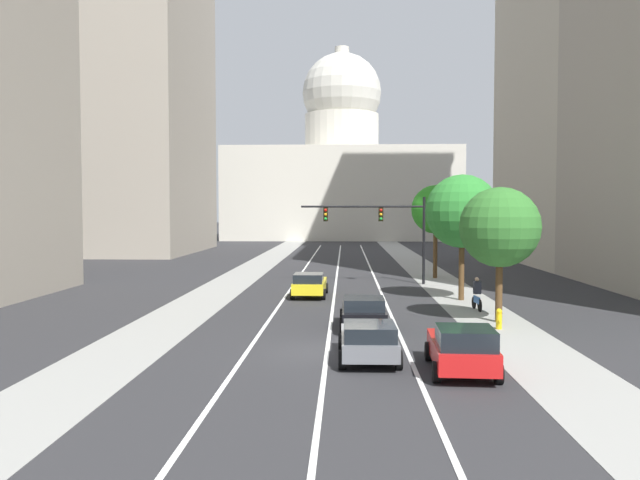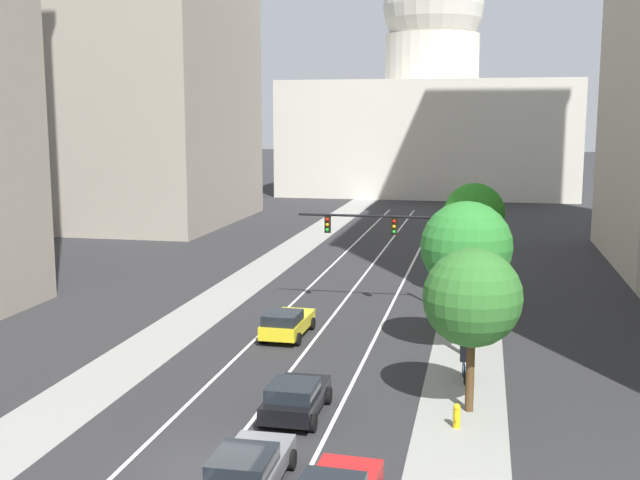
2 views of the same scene
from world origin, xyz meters
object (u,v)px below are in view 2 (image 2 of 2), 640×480
Objects in this scene: car_black at (296,397)px; street_tree_far_right at (466,247)px; street_tree_mid_right at (472,298)px; fire_hydrant at (457,415)px; street_tree_near_right at (474,214)px; capitol_building at (431,116)px; cyclist at (464,361)px; car_yellow at (287,323)px; traffic_signal_mast at (397,236)px; car_gray at (249,467)px.

car_black is 0.57× the size of street_tree_far_right.
car_black is at bearing -163.31° from street_tree_mid_right.
fire_hydrant is 10.02m from street_tree_far_right.
street_tree_far_right is (-0.01, 8.89, 4.62)m from fire_hydrant.
street_tree_near_right is at bearing -16.28° from car_black.
capitol_building is at bearing 96.12° from street_tree_near_right.
fire_hydrant is 5.18m from cyclist.
cyclist is at bearing -48.60° from car_black.
car_yellow is 13.27m from fire_hydrant.
capitol_building reaches higher than street_tree_far_right.
street_tree_far_right is at bearing -90.87° from street_tree_near_right.
traffic_signal_mast is at bearing -6.33° from car_black.
street_tree_far_right is at bearing -2.82° from cyclist.
street_tree_far_right is at bearing 90.04° from fire_hydrant.
street_tree_near_right is 11.86m from street_tree_far_right.
street_tree_far_right reaches higher than street_tree_mid_right.
car_gray is at bearing 179.88° from car_black.
capitol_building reaches higher than traffic_signal_mast.
fire_hydrant is (4.05, -16.64, -3.84)m from traffic_signal_mast.
capitol_building is at bearing 94.62° from fire_hydrant.
street_tree_near_right reaches higher than car_black.
street_tree_near_right reaches higher than traffic_signal_mast.
car_gray is 2.35× the size of cyclist.
car_black is 17.26m from traffic_signal_mast.
capitol_building is 10.03× the size of car_gray.
traffic_signal_mast reaches higher than car_black.
street_tree_far_right is (4.04, -7.76, 0.78)m from traffic_signal_mast.
car_yellow is at bearing -91.04° from capitol_building.
street_tree_mid_right is at bearing -73.45° from car_black.
cyclist reaches higher than car_gray.
car_gray is 10.61m from street_tree_mid_right.
capitol_building is 23.60× the size of cyclist.
street_tree_mid_right is 19.02m from street_tree_near_right.
car_yellow is (-1.46, -80.74, -10.45)m from capitol_building.
traffic_signal_mast is 9.50× the size of fire_hydrant.
traffic_signal_mast is (4.74, 6.71, 3.55)m from car_yellow.
capitol_building is 91.43m from car_black.
street_tree_near_right is at bearing 90.69° from street_tree_mid_right.
cyclist reaches higher than fire_hydrant.
car_yellow is at bearing 9.69° from car_gray.
street_tree_near_right reaches higher than fire_hydrant.
street_tree_mid_right is at bearing -130.63° from car_yellow.
street_tree_near_right is at bearing 89.52° from fire_hydrant.
capitol_building is at bearing 0.25° from cyclist.
street_tree_near_right reaches higher than cyclist.
traffic_signal_mast is at bearing 103.66° from fire_hydrant.
car_yellow reaches higher than fire_hydrant.
cyclist is at bearing -28.84° from car_gray.
fire_hydrant is at bearing -90.48° from street_tree_near_right.
traffic_signal_mast is (1.82, 16.79, 3.56)m from car_black.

